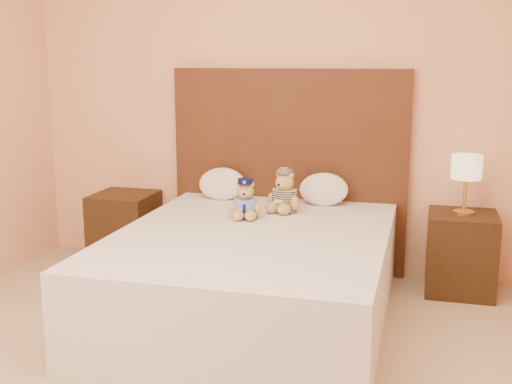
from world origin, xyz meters
TOP-DOWN VIEW (x-y plane):
  - room_walls at (0.00, 0.46)m, footprint 4.04×4.52m
  - bed at (0.00, 1.20)m, footprint 1.60×2.00m
  - headboard at (0.00, 2.21)m, footprint 1.75×0.08m
  - nightstand_left at (-1.25, 2.00)m, footprint 0.45×0.45m
  - nightstand_right at (1.25, 2.00)m, footprint 0.45×0.45m
  - lamp at (1.25, 2.00)m, footprint 0.20×0.20m
  - teddy_police at (-0.13, 1.51)m, footprint 0.26×0.25m
  - teddy_prisoner at (0.07, 1.75)m, footprint 0.31×0.31m
  - pillow_left at (-0.46, 2.03)m, footprint 0.35×0.23m
  - pillow_right at (0.30, 2.03)m, footprint 0.35×0.22m

SIDE VIEW (x-z plane):
  - nightstand_left at x=-1.25m, z-range 0.00..0.55m
  - nightstand_right at x=1.25m, z-range 0.00..0.55m
  - bed at x=0.00m, z-range 0.00..0.55m
  - pillow_right at x=0.30m, z-range 0.55..0.80m
  - pillow_left at x=-0.46m, z-range 0.55..0.80m
  - teddy_police at x=-0.13m, z-range 0.55..0.81m
  - teddy_prisoner at x=0.07m, z-range 0.55..0.83m
  - headboard at x=0.00m, z-range 0.00..1.50m
  - lamp at x=1.25m, z-range 0.65..1.05m
  - room_walls at x=0.00m, z-range 0.45..3.17m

